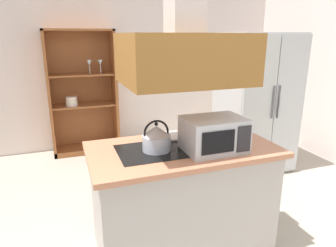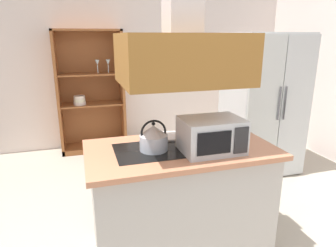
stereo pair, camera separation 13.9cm
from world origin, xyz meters
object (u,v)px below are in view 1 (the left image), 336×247
(refrigerator, at_px, (256,103))
(kettle, at_px, (156,138))
(cutting_board, at_px, (184,135))
(microwave, at_px, (214,134))
(dish_cabinet, at_px, (83,99))

(refrigerator, bearing_deg, kettle, -145.89)
(cutting_board, distance_m, microwave, 0.42)
(kettle, height_order, cutting_board, kettle)
(dish_cabinet, bearing_deg, microwave, -74.41)
(refrigerator, bearing_deg, cutting_board, -146.55)
(refrigerator, distance_m, microwave, 1.91)
(kettle, bearing_deg, cutting_board, 36.80)
(refrigerator, relative_size, microwave, 3.90)
(cutting_board, relative_size, microwave, 0.74)
(refrigerator, height_order, dish_cabinet, dish_cabinet)
(cutting_board, bearing_deg, refrigerator, 33.45)
(refrigerator, distance_m, kettle, 2.14)
(kettle, distance_m, microwave, 0.44)
(cutting_board, height_order, microwave, microwave)
(refrigerator, height_order, microwave, refrigerator)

